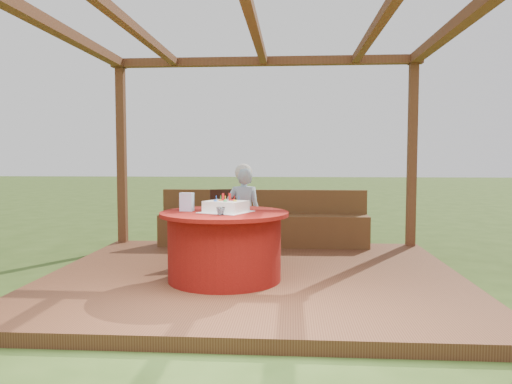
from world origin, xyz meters
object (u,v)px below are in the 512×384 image
drinking_glass (221,211)px  birthday_cake (226,206)px  bench (263,227)px  table (225,245)px  elderly_woman (244,212)px  chair (229,221)px  gift_bag (187,202)px

drinking_glass → birthday_cake: bearing=86.6°
bench → table: bench is taller
bench → elderly_woman: size_ratio=2.50×
chair → elderly_woman: 0.23m
table → chair: 1.03m
elderly_woman → birthday_cake: size_ratio=2.05×
bench → gift_bag: gift_bag is taller
table → birthday_cake: bearing=-59.5°
table → chair: bearing=94.8°
birthday_cake → gift_bag: size_ratio=3.04×
chair → birthday_cake: 1.10m
bench → elderly_woman: (-0.18, -1.08, 0.35)m
table → drinking_glass: 0.50m
table → chair: (-0.08, 1.02, 0.12)m
birthday_cake → bench: bearing=82.7°
chair → drinking_glass: (0.09, -1.32, 0.27)m
birthday_cake → gift_bag: 0.43m
gift_bag → drinking_glass: gift_bag is taller
elderly_woman → birthday_cake: bearing=-94.8°
elderly_woman → gift_bag: (-0.51, -0.92, 0.20)m
chair → table: bearing=-85.2°
bench → birthday_cake: size_ratio=5.13×
drinking_glass → table: bearing=90.8°
chair → elderly_woman: bearing=-12.9°
birthday_cake → gift_bag: bearing=168.9°
table → elderly_woman: size_ratio=1.11×
chair → gift_bag: (-0.32, -0.97, 0.33)m
table → gift_bag: size_ratio=6.91×
elderly_woman → drinking_glass: elderly_woman is taller
bench → elderly_woman: bearing=-99.5°
drinking_glass → elderly_woman: bearing=85.5°
drinking_glass → chair: bearing=93.9°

